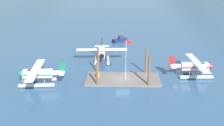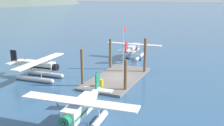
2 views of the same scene
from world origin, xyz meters
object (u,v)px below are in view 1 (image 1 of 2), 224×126
fuel_drum (98,75)px  boat_navy_open_north (120,40)px  seaplane_white_port_aft (38,75)px  flagpole (127,56)px  seaplane_cream_bow_left (102,54)px  seaplane_silver_stbd_fwd (195,68)px

fuel_drum → boat_navy_open_north: boat_navy_open_north is taller
seaplane_white_port_aft → boat_navy_open_north: (13.60, 28.81, -1.09)m
flagpole → seaplane_white_port_aft: size_ratio=0.67×
fuel_drum → boat_navy_open_north: (3.86, 26.03, -0.25)m
seaplane_cream_bow_left → boat_navy_open_north: 16.89m
seaplane_cream_bow_left → seaplane_silver_stbd_fwd: bearing=-24.8°
fuel_drum → seaplane_white_port_aft: seaplane_white_port_aft is taller
flagpole → fuel_drum: bearing=167.7°
seaplane_silver_stbd_fwd → seaplane_white_port_aft: 27.33m
seaplane_silver_stbd_fwd → boat_navy_open_north: seaplane_silver_stbd_fwd is taller
fuel_drum → seaplane_cream_bow_left: size_ratio=0.08×
seaplane_silver_stbd_fwd → boat_navy_open_north: (-13.37, 24.35, -1.09)m
seaplane_silver_stbd_fwd → seaplane_white_port_aft: (-26.97, -4.45, 0.00)m
fuel_drum → seaplane_cream_bow_left: 9.65m
seaplane_white_port_aft → boat_navy_open_north: size_ratio=2.49×
fuel_drum → seaplane_silver_stbd_fwd: seaplane_silver_stbd_fwd is taller
seaplane_cream_bow_left → seaplane_white_port_aft: same height
seaplane_silver_stbd_fwd → seaplane_cream_bow_left: bearing=155.2°
seaplane_cream_bow_left → boat_navy_open_north: seaplane_cream_bow_left is taller
flagpole → seaplane_silver_stbd_fwd: bearing=12.7°
fuel_drum → seaplane_cream_bow_left: (0.06, 9.62, 0.84)m
flagpole → seaplane_silver_stbd_fwd: 12.93m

